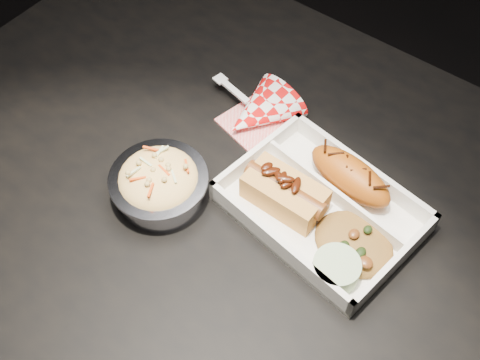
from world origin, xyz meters
name	(u,v)px	position (x,y,z in m)	size (l,w,h in m)	color
dining_table	(269,249)	(0.00, 0.00, 0.66)	(1.20, 0.80, 0.75)	black
food_tray	(322,209)	(0.05, 0.05, 0.76)	(0.27, 0.21, 0.04)	silver
fried_pastry	(350,176)	(0.06, 0.10, 0.78)	(0.13, 0.05, 0.05)	#A85010
hotdog	(285,191)	(0.00, 0.02, 0.78)	(0.12, 0.06, 0.06)	#CE9146
fried_rice_mound	(355,239)	(0.11, 0.02, 0.77)	(0.11, 0.09, 0.03)	brown
cupcake_liner	(336,269)	(0.12, -0.03, 0.77)	(0.06, 0.06, 0.03)	#A4BE8F
foil_coleslaw_cup	(159,183)	(-0.14, -0.07, 0.78)	(0.13, 0.13, 0.07)	silver
napkin_fork	(259,113)	(-0.12, 0.13, 0.77)	(0.17, 0.13, 0.10)	red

